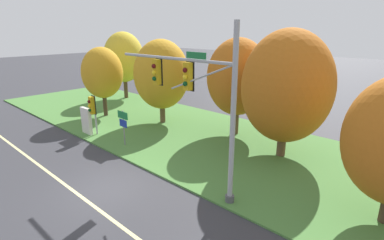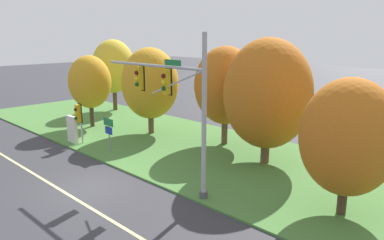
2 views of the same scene
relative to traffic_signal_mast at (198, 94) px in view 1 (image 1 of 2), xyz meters
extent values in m
plane|color=#333338|center=(-3.27, -2.98, -4.63)|extent=(160.00, 160.00, 0.00)
cube|color=beige|center=(-3.27, -4.18, -4.62)|extent=(36.00, 0.16, 0.01)
cube|color=#477A38|center=(-3.27, 5.27, -4.58)|extent=(48.00, 11.50, 0.10)
cylinder|color=#9EA0A5|center=(1.91, 0.00, -0.74)|extent=(0.22, 0.22, 7.58)
cylinder|color=#4C4C51|center=(1.91, 0.00, -4.38)|extent=(0.40, 0.40, 0.30)
cylinder|color=#9EA0A5|center=(-1.64, 0.00, 1.43)|extent=(7.10, 0.14, 0.14)
cylinder|color=#9EA0A5|center=(0.13, 0.00, 0.73)|extent=(3.58, 0.08, 1.47)
cube|color=gold|center=(-0.59, 0.00, 0.70)|extent=(0.34, 0.28, 1.22)
cube|color=black|center=(-0.59, 0.16, 0.70)|extent=(0.46, 0.04, 1.34)
sphere|color=#4C0C0C|center=(-0.59, -0.17, 1.00)|extent=(0.22, 0.22, 0.22)
sphere|color=yellow|center=(-0.59, -0.17, 0.70)|extent=(0.22, 0.22, 0.22)
sphere|color=#0C4219|center=(-0.59, -0.17, 0.40)|extent=(0.22, 0.22, 0.22)
cube|color=gold|center=(-2.69, 0.00, 0.70)|extent=(0.34, 0.28, 1.22)
cube|color=black|center=(-2.69, 0.16, 0.70)|extent=(0.46, 0.04, 1.34)
sphere|color=#4C0C0C|center=(-2.69, -0.17, 1.00)|extent=(0.22, 0.22, 0.22)
sphere|color=yellow|center=(-2.69, -0.17, 0.70)|extent=(0.22, 0.22, 0.22)
sphere|color=#0C4219|center=(-2.69, -0.17, 0.40)|extent=(0.22, 0.22, 0.22)
cube|color=#196B33|center=(-0.07, -0.05, 1.65)|extent=(1.10, 0.04, 0.28)
cylinder|color=#9EA0A5|center=(-10.28, 0.67, -3.17)|extent=(0.12, 0.12, 2.71)
cube|color=gold|center=(-10.28, 0.47, -2.37)|extent=(0.34, 0.28, 1.22)
cube|color=black|center=(-10.28, 0.63, -2.37)|extent=(0.46, 0.04, 1.34)
sphere|color=#4C0C0C|center=(-10.28, 0.29, -2.07)|extent=(0.22, 0.22, 0.22)
sphere|color=yellow|center=(-10.28, 0.29, -2.37)|extent=(0.22, 0.22, 0.22)
sphere|color=#0C4219|center=(-10.28, 0.29, -2.67)|extent=(0.22, 0.22, 0.22)
cylinder|color=slate|center=(-7.04, 0.79, -3.37)|extent=(0.08, 0.08, 2.31)
cube|color=#197238|center=(-7.04, 0.76, -2.51)|extent=(1.03, 0.03, 0.47)
cube|color=#193399|center=(-7.04, 0.76, -3.05)|extent=(0.76, 0.03, 0.49)
cylinder|color=#4C3823|center=(-18.64, 9.10, -2.92)|extent=(0.42, 0.42, 3.22)
ellipsoid|color=gold|center=(-18.64, 9.10, -0.16)|extent=(4.19, 4.19, 5.24)
cylinder|color=#423021|center=(-14.09, 3.74, -3.14)|extent=(0.34, 0.34, 2.77)
ellipsoid|color=#C68C1E|center=(-14.09, 3.74, -0.82)|extent=(3.42, 3.42, 4.27)
cylinder|color=brown|center=(-8.97, 5.81, -3.19)|extent=(0.43, 0.43, 2.68)
ellipsoid|color=#C68C1E|center=(-8.97, 5.81, -0.67)|extent=(4.29, 4.29, 5.37)
cylinder|color=brown|center=(-3.09, 7.56, -3.07)|extent=(0.42, 0.42, 2.91)
ellipsoid|color=#B76019|center=(-3.09, 7.56, -0.45)|extent=(4.24, 4.24, 5.30)
cylinder|color=brown|center=(1.15, 6.20, -3.16)|extent=(0.51, 0.51, 2.74)
ellipsoid|color=#B76019|center=(1.15, 6.20, -0.38)|extent=(5.10, 5.10, 6.38)
cube|color=silver|center=(-10.91, 0.28, -3.58)|extent=(1.10, 0.24, 1.90)
cube|color=#4C4C51|center=(-11.31, 0.28, -4.48)|extent=(0.10, 0.20, 0.10)
cube|color=#4C4C51|center=(-10.51, 0.28, -4.48)|extent=(0.10, 0.20, 0.10)
camera|label=1|loc=(8.54, -9.55, 2.74)|focal=28.00mm
camera|label=2|loc=(12.92, -11.99, 2.97)|focal=35.00mm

